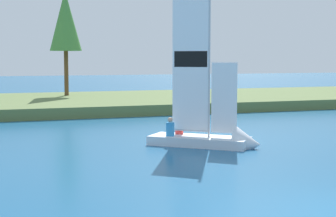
{
  "coord_description": "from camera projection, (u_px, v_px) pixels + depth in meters",
  "views": [
    {
      "loc": [
        -7.94,
        -9.57,
        3.44
      ],
      "look_at": [
        0.16,
        13.04,
        1.2
      ],
      "focal_mm": 57.44,
      "sensor_mm": 36.0,
      "label": 1
    }
  ],
  "objects": [
    {
      "name": "shore_bank",
      "position": [
        95.0,
        102.0,
        38.12
      ],
      "size": [
        80.0,
        14.37,
        0.67
      ],
      "primitive_type": "cube",
      "color": "#5B703D",
      "rests_on": "ground"
    },
    {
      "name": "shoreline_tree_left",
      "position": [
        65.0,
        21.0,
        39.94
      ],
      "size": [
        2.37,
        2.37,
        7.84
      ],
      "color": "brown",
      "rests_on": "shore_bank"
    },
    {
      "name": "sailboat",
      "position": [
        218.0,
        136.0,
        20.95
      ],
      "size": [
        4.24,
        3.97,
        6.65
      ],
      "rotation": [
        0.0,
        0.0,
        -0.72
      ],
      "color": "silver",
      "rests_on": "ground"
    }
  ]
}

